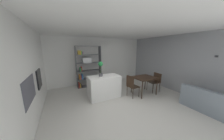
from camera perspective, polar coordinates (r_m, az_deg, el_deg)
name	(u,v)px	position (r m, az deg, el deg)	size (l,w,h in m)	color
ground_plane	(121,107)	(3.86, 5.16, -19.77)	(8.61, 8.61, 0.00)	beige
ceiling_slab	(123,26)	(3.36, 6.07, 23.11)	(6.27, 6.08, 0.06)	white
back_partition	(94,61)	(6.09, -9.77, 5.06)	(6.27, 0.06, 2.65)	silver
right_partition_gray	(179,64)	(5.65, 33.28, 2.80)	(0.06, 6.08, 2.65)	gray
tall_cabinet_run_left	(9,83)	(3.03, -45.32, -4.97)	(0.60, 5.48, 2.65)	white
cabinet_niche_splashback	(29,90)	(3.05, -38.92, -8.77)	(0.01, 0.95, 0.60)	#4C4C56
built_in_oven	(39,79)	(4.11, -35.53, -3.92)	(0.06, 0.57, 0.60)	black
kitchen_island	(104,87)	(4.36, -4.43, -9.24)	(1.29, 0.69, 0.91)	white
potted_plant_on_island	(101,67)	(4.13, -6.39, 1.49)	(0.19, 0.19, 0.61)	#4C4C51
open_bookshelf	(87,66)	(5.58, -13.97, 2.19)	(1.30, 0.36, 2.16)	#4C4C51
dining_table	(144,79)	(4.80, 17.52, -4.85)	(0.97, 0.81, 0.78)	black
dining_chair_window_side	(155,80)	(5.34, 22.93, -5.31)	(0.50, 0.50, 0.88)	black
dining_chair_island_side	(132,85)	(4.40, 10.84, -7.97)	(0.44, 0.46, 0.93)	black
sofa	(222,108)	(4.68, 47.21, -14.10)	(0.86, 2.07, 0.76)	slate
wall_sconce_back	(216,56)	(5.04, 45.61, 5.36)	(0.07, 0.07, 0.07)	#333338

